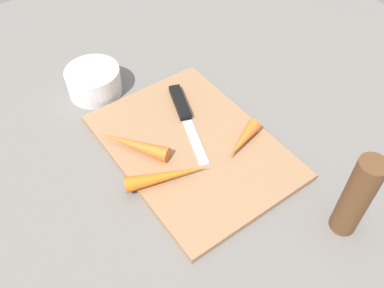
# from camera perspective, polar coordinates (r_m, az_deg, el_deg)

# --- Properties ---
(ground_plane) EXTENTS (1.40, 1.40, 0.00)m
(ground_plane) POSITION_cam_1_polar(r_m,az_deg,el_deg) (0.74, -0.00, -0.61)
(ground_plane) COLOR slate
(cutting_board) EXTENTS (0.36, 0.26, 0.01)m
(cutting_board) POSITION_cam_1_polar(r_m,az_deg,el_deg) (0.73, -0.00, -0.31)
(cutting_board) COLOR #99704C
(cutting_board) RESTS_ON ground_plane
(knife) EXTENTS (0.20, 0.09, 0.01)m
(knife) POSITION_cam_1_polar(r_m,az_deg,el_deg) (0.79, -1.44, 5.18)
(knife) COLOR #B7B7BC
(knife) RESTS_ON cutting_board
(carrot_longest) EXTENTS (0.07, 0.14, 0.03)m
(carrot_longest) POSITION_cam_1_polar(r_m,az_deg,el_deg) (0.67, -3.49, -4.47)
(carrot_longest) COLOR orange
(carrot_longest) RESTS_ON cutting_board
(carrot_medium) EXTENTS (0.13, 0.09, 0.03)m
(carrot_medium) POSITION_cam_1_polar(r_m,az_deg,el_deg) (0.72, -8.34, 0.02)
(carrot_medium) COLOR orange
(carrot_medium) RESTS_ON cutting_board
(carrot_shortest) EXTENTS (0.06, 0.10, 0.03)m
(carrot_shortest) POSITION_cam_1_polar(r_m,az_deg,el_deg) (0.72, 7.04, 0.50)
(carrot_shortest) COLOR orange
(carrot_shortest) RESTS_ON cutting_board
(small_bowl) EXTENTS (0.11, 0.11, 0.05)m
(small_bowl) POSITION_cam_1_polar(r_m,az_deg,el_deg) (0.85, -13.52, 8.52)
(small_bowl) COLOR silver
(small_bowl) RESTS_ON ground_plane
(pepper_grinder) EXTENTS (0.04, 0.04, 0.15)m
(pepper_grinder) POSITION_cam_1_polar(r_m,az_deg,el_deg) (0.63, 21.98, -6.91)
(pepper_grinder) COLOR brown
(pepper_grinder) RESTS_ON ground_plane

